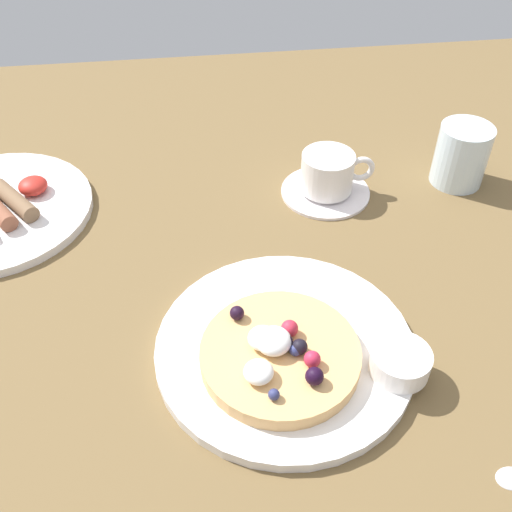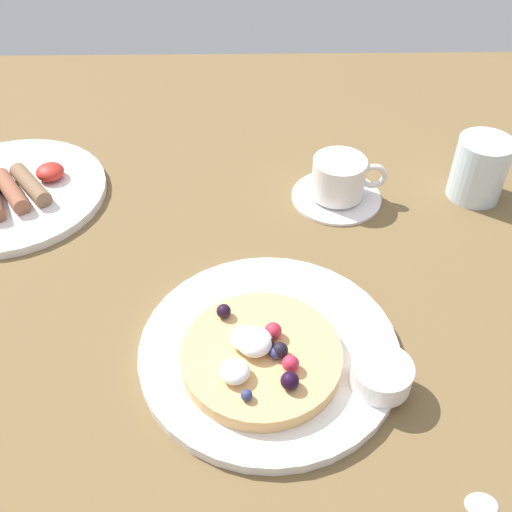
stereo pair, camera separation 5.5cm
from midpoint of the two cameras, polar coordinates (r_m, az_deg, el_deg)
ground_plane at (r=68.95cm, az=-7.61°, el=-5.17°), size 167.50×126.90×3.00cm
pancake_plate at (r=61.97cm, az=-0.21°, el=-8.92°), size 26.52×26.52×1.31cm
pancake_with_berries at (r=59.23cm, az=-0.87°, el=-9.45°), size 15.85×15.85×3.82cm
syrup_ramekin at (r=59.43cm, az=10.58°, el=-10.02°), size 5.86×5.86×2.55cm
coffee_saucer at (r=82.13cm, az=4.43°, el=6.14°), size 12.05×12.05×0.86cm
coffee_cup at (r=80.33cm, az=4.67°, el=7.93°), size 9.90×7.03×5.21cm
water_glass at (r=85.77cm, az=16.95°, el=9.09°), size 7.11×7.11×8.43cm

